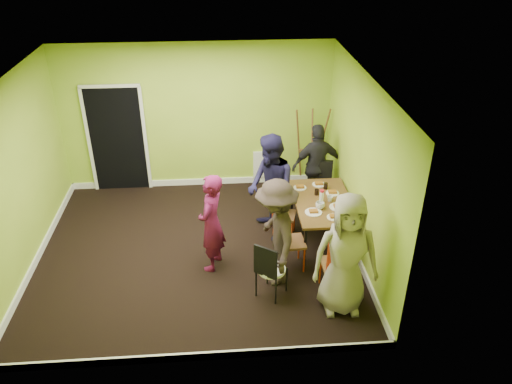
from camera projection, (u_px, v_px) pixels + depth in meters
The scene contains 28 objects.
ground at pixel (198, 251), 8.00m from camera, with size 5.00×5.00×0.00m, color black.
room_walls at pixel (193, 196), 7.55m from camera, with size 5.04×4.54×2.82m.
dining_table at pixel (323, 204), 7.93m from camera, with size 0.90×1.50×0.75m.
chair_left_far at pixel (280, 210), 8.17m from camera, with size 0.44×0.44×0.86m.
chair_left_near at pixel (286, 237), 7.39m from camera, with size 0.43×0.43×0.96m.
chair_back_end at pixel (321, 176), 8.84m from camera, with size 0.49×0.54×0.93m.
chair_front_end at pixel (338, 263), 6.84m from camera, with size 0.41×0.42×0.98m.
chair_bentwood at pixel (269, 268), 6.83m from camera, with size 0.49×0.49×0.90m.
easel at pixel (310, 148), 9.50m from camera, with size 0.65×0.61×1.63m.
plate_near_left at pixel (300, 188), 8.26m from camera, with size 0.22×0.22×0.01m, color white.
plate_near_right at pixel (313, 212), 7.59m from camera, with size 0.26×0.26×0.01m, color white.
plate_far_back at pixel (319, 184), 8.36m from camera, with size 0.22×0.22×0.01m, color white.
plate_far_front at pixel (334, 217), 7.47m from camera, with size 0.22×0.22×0.01m, color white.
plate_wall_back at pixel (332, 193), 8.11m from camera, with size 0.22×0.22×0.01m, color white.
plate_wall_front at pixel (338, 207), 7.73m from camera, with size 0.26×0.26×0.01m, color white.
thermos at pixel (321, 198), 7.80m from camera, with size 0.07×0.07×0.20m, color white.
blue_bottle at pixel (347, 205), 7.60m from camera, with size 0.08×0.08×0.20m, color #1748B2.
orange_bottle at pixel (316, 192), 8.07m from camera, with size 0.03×0.03×0.07m, color red.
glass_mid at pixel (317, 192), 8.05m from camera, with size 0.07×0.07×0.09m, color black.
glass_back at pixel (326, 186), 8.22m from camera, with size 0.07×0.07×0.10m, color black.
glass_front at pixel (341, 212), 7.54m from camera, with size 0.06×0.06×0.09m, color black.
cup_a at pixel (320, 205), 7.68m from camera, with size 0.14×0.14×0.11m, color white.
cup_b at pixel (330, 199), 7.87m from camera, with size 0.10×0.10×0.09m, color white.
person_standing at pixel (211, 223), 7.30m from camera, with size 0.57×0.37×1.55m, color #5A0F37.
person_left_far at pixel (271, 188), 7.99m from camera, with size 0.86×0.67×1.77m, color #191638.
person_left_near at pixel (276, 233), 6.99m from camera, with size 1.06×0.61×1.64m, color #2C221D.
person_back_end at pixel (317, 166), 8.90m from camera, with size 0.92×0.38×1.57m, color #232227.
person_front_end at pixel (346, 255), 6.45m from camera, with size 0.86×0.56×1.76m, color gray.
Camera 1 is at (0.43, -6.54, 4.78)m, focal length 35.00 mm.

